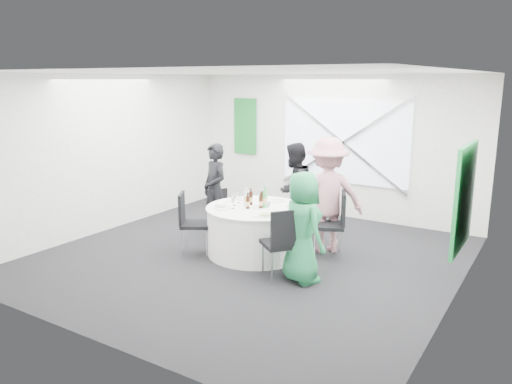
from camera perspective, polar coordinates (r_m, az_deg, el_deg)
The scene contains 46 objects.
floor at distance 7.82m, azimuth -0.78°, elevation -7.44°, with size 6.00×6.00×0.00m, color black.
ceiling at distance 7.34m, azimuth -0.85°, elevation 13.53°, with size 6.00×6.00×0.00m, color silver.
wall_back at distance 10.08m, azimuth 8.50°, elevation 5.21°, with size 6.00×6.00×0.00m, color silver.
wall_front at distance 5.25m, azimuth -18.86°, elevation -2.30°, with size 6.00×6.00×0.00m, color silver.
wall_left at distance 9.41m, azimuth -16.41°, elevation 4.30°, with size 6.00×6.00×0.00m, color silver.
wall_right at distance 6.38m, azimuth 22.47°, elevation 0.00°, with size 6.00×6.00×0.00m, color silver.
window_panel at distance 9.91m, azimuth 10.02°, elevation 5.62°, with size 2.60×0.03×1.60m, color white.
window_brace_a at distance 9.88m, azimuth 9.94°, elevation 5.59°, with size 0.05×0.05×3.16m, color silver.
window_brace_b at distance 9.88m, azimuth 9.94°, elevation 5.59°, with size 0.05×0.05×3.16m, color silver.
green_banner at distance 10.95m, azimuth -1.26°, elevation 7.52°, with size 0.55×0.04×1.20m, color #146829.
green_sign at distance 7.01m, azimuth 22.70°, elevation -0.61°, with size 0.05×1.20×1.40m, color #177F36.
banquet_table at distance 7.86m, azimuth 0.00°, elevation -4.41°, with size 1.56×1.56×0.76m.
chair_back at distance 8.59m, azimuth 4.61°, elevation -1.57°, with size 0.52×0.52×0.99m.
chair_back_left at distance 8.76m, azimuth -3.99°, elevation -1.99°, with size 0.50×0.49×0.82m.
chair_back_right at distance 7.75m, azimuth 8.96°, elevation -3.06°, with size 0.63×0.62×1.03m.
chair_front_right at distance 6.76m, azimuth 3.10°, elevation -5.33°, with size 0.66×0.65×1.02m.
chair_front_left at distance 7.89m, azimuth -7.58°, elevation -3.00°, with size 0.61×0.61×0.98m.
person_man_back_left at distance 8.82m, azimuth -4.71°, elevation 0.33°, with size 0.59×0.39×1.61m, color black.
person_man_back at distance 8.77m, azimuth 4.36°, elevation 0.32°, with size 0.79×0.44×1.63m, color black.
person_woman_pink at distance 7.92m, azimuth 8.14°, elevation -0.40°, with size 1.18×0.55×1.83m, color #CB8390.
person_woman_green at distance 6.73m, azimuth 5.33°, elevation -4.03°, with size 0.74×0.48×1.52m, color #24864E.
plate_back at distance 8.13m, azimuth 2.35°, elevation -1.01°, with size 0.25×0.25×0.01m.
plate_back_left at distance 8.27m, azimuth -1.60°, elevation -0.76°, with size 0.27×0.27×0.01m.
plate_back_right at distance 7.80m, azimuth 4.44°, elevation -1.56°, with size 0.27×0.27×0.04m.
plate_front_right at distance 7.24m, azimuth 1.16°, elevation -2.66°, with size 0.25×0.25×0.04m.
plate_front_left at distance 7.68m, azimuth -3.78°, elevation -1.85°, with size 0.28×0.28×0.01m.
napkin at distance 7.73m, azimuth -4.07°, elevation -1.53°, with size 0.16×0.11×0.04m, color white.
beer_bottle_a at distance 7.88m, azimuth -0.59°, elevation -0.73°, with size 0.06×0.06×0.27m.
beer_bottle_b at distance 7.77m, azimuth 0.68°, elevation -1.01°, with size 0.06×0.06×0.25m.
beer_bottle_c at distance 7.67m, azimuth 0.55°, elevation -1.17°, with size 0.06×0.06×0.25m.
beer_bottle_d at distance 7.64m, azimuth -0.94°, elevation -1.22°, with size 0.06×0.06×0.25m.
green_water_bottle at distance 7.72m, azimuth 1.04°, elevation -0.79°, with size 0.08×0.08×0.33m.
clear_water_bottle at distance 7.81m, azimuth -1.11°, elevation -0.75°, with size 0.08×0.08×0.30m.
wine_glass_a at distance 7.84m, azimuth -2.51°, elevation -0.65°, with size 0.07×0.07×0.17m.
wine_glass_b at distance 8.09m, azimuth -0.65°, elevation -0.21°, with size 0.07×0.07×0.17m.
wine_glass_c at distance 7.64m, azimuth -2.67°, elevation -1.01°, with size 0.07×0.07×0.17m.
wine_glass_d at distance 7.99m, azimuth -1.99°, elevation -0.38°, with size 0.07×0.07×0.17m.
wine_glass_e at distance 7.39m, azimuth 1.40°, elevation -1.48°, with size 0.07×0.07×0.17m.
fork_a at distance 8.14m, azimuth 2.98°, elevation -1.02°, with size 0.01×0.15×0.01m, color silver.
knife_a at distance 8.30m, azimuth 1.03°, elevation -0.75°, with size 0.01×0.15×0.01m, color silver.
fork_b at distance 7.20m, azimuth 0.19°, elevation -2.85°, with size 0.01×0.15×0.01m, color silver.
knife_b at distance 7.32m, azimuth 2.69°, elevation -2.61°, with size 0.01×0.15×0.01m, color silver.
fork_c at distance 7.86m, azimuth -4.15°, elevation -1.54°, with size 0.01×0.15×0.01m, color silver.
knife_c at distance 7.59m, azimuth -4.11°, elevation -2.06°, with size 0.01×0.15×0.01m, color silver.
fork_d at distance 8.30m, azimuth -0.89°, elevation -0.74°, with size 0.01×0.15×0.01m, color silver.
knife_d at distance 8.12m, azimuth -3.16°, elevation -1.07°, with size 0.01×0.15×0.01m, color silver.
Camera 1 is at (3.98, -6.17, 2.70)m, focal length 35.00 mm.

